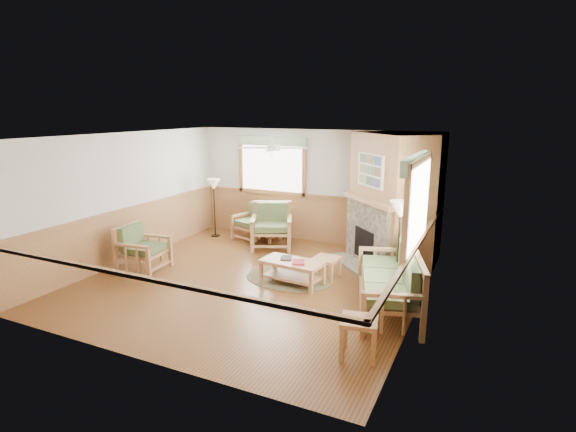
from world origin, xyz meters
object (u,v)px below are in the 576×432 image
at_px(armchair_back_right, 272,226).
at_px(armchair_left, 143,248).
at_px(footstool, 326,268).
at_px(end_table_chairs, 269,229).
at_px(sofa, 388,279).
at_px(floor_lamp_right, 398,247).
at_px(floor_lamp_left, 214,208).
at_px(coffee_table, 292,272).
at_px(end_table_sofa, 359,338).
at_px(armchair_back_left, 253,222).

distance_m(armchair_back_right, armchair_left, 2.95).
xyz_separation_m(armchair_back_right, footstool, (1.85, -1.34, -0.30)).
bearing_deg(end_table_chairs, armchair_left, -113.66).
xyz_separation_m(sofa, armchair_back_right, (-3.22, 2.19, 0.01)).
bearing_deg(floor_lamp_right, floor_lamp_left, 161.25).
relative_size(end_table_chairs, footstool, 1.24).
xyz_separation_m(coffee_table, floor_lamp_left, (-3.12, 2.12, 0.51)).
relative_size(coffee_table, end_table_sofa, 2.15).
xyz_separation_m(floor_lamp_left, floor_lamp_right, (4.94, -1.68, 0.09)).
bearing_deg(floor_lamp_left, armchair_back_right, -7.11).
relative_size(sofa, armchair_back_left, 2.49).
distance_m(armchair_left, floor_lamp_right, 4.95).
xyz_separation_m(end_table_sofa, floor_lamp_left, (-4.94, 4.01, 0.48)).
relative_size(sofa, floor_lamp_right, 1.32).
xyz_separation_m(coffee_table, floor_lamp_right, (1.82, 0.44, 0.60)).
distance_m(end_table_chairs, floor_lamp_right, 4.08).
distance_m(coffee_table, floor_lamp_right, 1.97).
bearing_deg(armchair_left, end_table_chairs, -30.14).
relative_size(coffee_table, end_table_chairs, 1.93).
height_order(armchair_back_left, armchair_back_right, armchair_back_right).
bearing_deg(end_table_sofa, floor_lamp_left, 140.91).
relative_size(armchair_back_left, footstool, 1.86).
bearing_deg(floor_lamp_left, footstool, -23.49).
distance_m(sofa, floor_lamp_left, 5.50).
relative_size(end_table_chairs, floor_lamp_right, 0.35).
distance_m(sofa, armchair_back_right, 3.89).
xyz_separation_m(sofa, floor_lamp_right, (0.00, 0.73, 0.32)).
height_order(sofa, footstool, sofa).
distance_m(armchair_back_right, footstool, 2.31).
bearing_deg(sofa, footstool, -139.14).
relative_size(footstool, floor_lamp_right, 0.29).
bearing_deg(floor_lamp_left, end_table_sofa, -39.09).
distance_m(armchair_back_right, floor_lamp_left, 1.75).
relative_size(armchair_back_left, floor_lamp_left, 0.59).
height_order(armchair_back_left, floor_lamp_left, floor_lamp_left).
bearing_deg(armchair_back_left, floor_lamp_right, -9.29).
bearing_deg(armchair_left, sofa, -93.28).
bearing_deg(coffee_table, armchair_left, -163.83).
distance_m(end_table_sofa, floor_lamp_right, 2.40).
distance_m(armchair_back_right, end_table_sofa, 4.98).
distance_m(coffee_table, end_table_sofa, 2.63).
height_order(floor_lamp_left, floor_lamp_right, floor_lamp_right).
bearing_deg(armchair_back_right, coffee_table, -77.88).
bearing_deg(floor_lamp_right, end_table_sofa, -90.00).
xyz_separation_m(sofa, end_table_chairs, (-3.55, 2.67, -0.21)).
xyz_separation_m(end_table_chairs, end_table_sofa, (3.55, -4.27, -0.03)).
distance_m(armchair_left, floor_lamp_left, 2.69).
bearing_deg(armchair_back_left, armchair_back_right, -11.73).
distance_m(sofa, armchair_left, 4.84).
xyz_separation_m(armchair_left, footstool, (3.47, 1.12, -0.25)).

